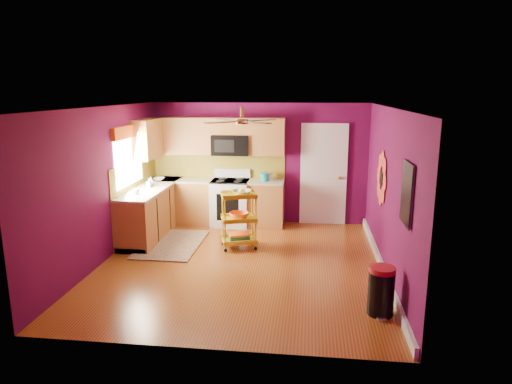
# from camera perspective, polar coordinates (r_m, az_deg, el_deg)

# --- Properties ---
(ground) EXTENTS (5.00, 5.00, 0.00)m
(ground) POSITION_cam_1_polar(r_m,az_deg,el_deg) (7.48, -1.87, -8.97)
(ground) COLOR brown
(ground) RESTS_ON ground
(room_envelope) EXTENTS (4.54, 5.04, 2.52)m
(room_envelope) POSITION_cam_1_polar(r_m,az_deg,el_deg) (7.04, -1.74, 3.46)
(room_envelope) COLOR #54093D
(room_envelope) RESTS_ON ground
(lower_cabinets) EXTENTS (2.81, 2.31, 0.94)m
(lower_cabinets) POSITION_cam_1_polar(r_m,az_deg,el_deg) (9.31, -8.42, -1.91)
(lower_cabinets) COLOR brown
(lower_cabinets) RESTS_ON ground
(electric_range) EXTENTS (0.76, 0.66, 1.13)m
(electric_range) POSITION_cam_1_polar(r_m,az_deg,el_deg) (9.46, -3.21, -1.25)
(electric_range) COLOR white
(electric_range) RESTS_ON ground
(upper_cabinetry) EXTENTS (2.80, 2.30, 1.26)m
(upper_cabinetry) POSITION_cam_1_polar(r_m,az_deg,el_deg) (9.38, -7.51, 6.71)
(upper_cabinetry) COLOR brown
(upper_cabinetry) RESTS_ON ground
(left_window) EXTENTS (0.08, 1.35, 1.08)m
(left_window) POSITION_cam_1_polar(r_m,az_deg,el_deg) (8.63, -15.65, 5.42)
(left_window) COLOR white
(left_window) RESTS_ON ground
(panel_door) EXTENTS (0.95, 0.11, 2.15)m
(panel_door) POSITION_cam_1_polar(r_m,az_deg,el_deg) (9.50, 8.43, 2.03)
(panel_door) COLOR white
(panel_door) RESTS_ON ground
(right_wall_art) EXTENTS (0.04, 2.74, 1.04)m
(right_wall_art) POSITION_cam_1_polar(r_m,az_deg,el_deg) (6.77, 16.59, 0.93)
(right_wall_art) COLOR black
(right_wall_art) RESTS_ON ground
(ceiling_fan) EXTENTS (1.01, 1.01, 0.26)m
(ceiling_fan) POSITION_cam_1_polar(r_m,az_deg,el_deg) (7.17, -1.76, 8.92)
(ceiling_fan) COLOR #BF8C3F
(ceiling_fan) RESTS_ON ground
(shag_rug) EXTENTS (1.04, 1.69, 0.02)m
(shag_rug) POSITION_cam_1_polar(r_m,az_deg,el_deg) (8.49, -10.48, -6.41)
(shag_rug) COLOR black
(shag_rug) RESTS_ON ground
(rolling_cart) EXTENTS (0.70, 0.59, 1.09)m
(rolling_cart) POSITION_cam_1_polar(r_m,az_deg,el_deg) (8.05, -2.08, -3.19)
(rolling_cart) COLOR gold
(rolling_cart) RESTS_ON ground
(trash_can) EXTENTS (0.39, 0.40, 0.63)m
(trash_can) POSITION_cam_1_polar(r_m,az_deg,el_deg) (6.02, 15.37, -11.82)
(trash_can) COLOR black
(trash_can) RESTS_ON ground
(teal_kettle) EXTENTS (0.18, 0.18, 0.21)m
(teal_kettle) POSITION_cam_1_polar(r_m,az_deg,el_deg) (9.28, 1.11, 1.90)
(teal_kettle) COLOR teal
(teal_kettle) RESTS_ON lower_cabinets
(toaster) EXTENTS (0.22, 0.15, 0.18)m
(toaster) POSITION_cam_1_polar(r_m,az_deg,el_deg) (9.32, 1.43, 1.99)
(toaster) COLOR beige
(toaster) RESTS_ON lower_cabinets
(soap_bottle_a) EXTENTS (0.08, 0.08, 0.17)m
(soap_bottle_a) POSITION_cam_1_polar(r_m,az_deg,el_deg) (8.90, -13.27, 1.11)
(soap_bottle_a) COLOR #EA3F72
(soap_bottle_a) RESTS_ON lower_cabinets
(soap_bottle_b) EXTENTS (0.13, 0.13, 0.17)m
(soap_bottle_b) POSITION_cam_1_polar(r_m,az_deg,el_deg) (9.02, -13.01, 1.27)
(soap_bottle_b) COLOR white
(soap_bottle_b) RESTS_ON lower_cabinets
(counter_dish) EXTENTS (0.23, 0.23, 0.06)m
(counter_dish) POSITION_cam_1_polar(r_m,az_deg,el_deg) (9.55, -12.04, 1.60)
(counter_dish) COLOR white
(counter_dish) RESTS_ON lower_cabinets
(counter_cup) EXTENTS (0.13, 0.13, 0.10)m
(counter_cup) POSITION_cam_1_polar(r_m,az_deg,el_deg) (8.37, -14.75, 0.06)
(counter_cup) COLOR white
(counter_cup) RESTS_ON lower_cabinets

